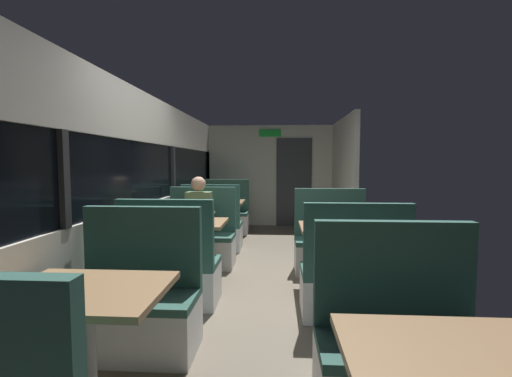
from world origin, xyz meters
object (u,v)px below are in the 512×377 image
Objects in this scene: bench_far_window_facing_end at (213,230)px; bench_far_window_facing_entry at (225,217)px; bench_rear_aisle_facing_end at (353,283)px; bench_rear_aisle_facing_entry at (331,247)px; bench_mid_window_facing_end at (171,273)px; dining_table_rear_aisle at (340,235)px; dining_table_mid_window at (188,230)px; seated_passenger at (200,229)px; bench_near_window_facing_entry at (136,308)px; dining_table_far_window at (219,206)px; dining_table_near_window at (86,306)px; bench_front_aisle_facing_entry at (400,359)px; bench_mid_window_facing_entry at (201,242)px.

bench_far_window_facing_end is 1.00× the size of bench_far_window_facing_entry.
bench_rear_aisle_facing_entry is (0.00, 1.40, 0.00)m from bench_rear_aisle_facing_end.
dining_table_rear_aisle is (1.79, 0.50, 0.31)m from bench_mid_window_facing_end.
dining_table_mid_window is at bearing 173.62° from dining_table_rear_aisle.
seated_passenger reaches higher than bench_far_window_facing_end.
dining_table_far_window is at bearing 90.00° from bench_near_window_facing_entry.
bench_mid_window_facing_end is (0.00, 0.89, 0.00)m from bench_near_window_facing_entry.
dining_table_near_window is at bearing -90.00° from bench_near_window_facing_entry.
bench_mid_window_facing_entry is at bearing 121.74° from bench_front_aisle_facing_entry.
dining_table_rear_aisle is (1.79, 1.39, 0.31)m from bench_near_window_facing_entry.
bench_near_window_facing_entry is at bearing -90.00° from bench_mid_window_facing_entry.
seated_passenger is at bearing 122.40° from bench_front_aisle_facing_entry.
bench_rear_aisle_facing_entry reaches higher than dining_table_mid_window.
bench_far_window_facing_entry is (0.00, 0.70, -0.31)m from dining_table_far_window.
dining_table_mid_window is 2.85m from bench_front_aisle_facing_entry.
bench_front_aisle_facing_entry is at bearing -90.00° from dining_table_rear_aisle.
dining_table_far_window and dining_table_rear_aisle have the same top height.
dining_table_far_window is at bearing 90.00° from bench_mid_window_facing_entry.
bench_mid_window_facing_entry is 3.40m from bench_front_aisle_facing_entry.
seated_passenger is at bearing 90.00° from dining_table_near_window.
bench_far_window_facing_entry is at bearing 90.00° from seated_passenger.
bench_rear_aisle_facing_entry is at bearing 90.00° from bench_rear_aisle_facing_end.
dining_table_near_window is at bearing -176.82° from bench_front_aisle_facing_entry.
bench_mid_window_facing_entry is at bearing -90.00° from dining_table_far_window.
bench_front_aisle_facing_entry is (1.79, -4.49, -0.31)m from dining_table_far_window.
bench_rear_aisle_facing_end is at bearing -6.38° from bench_mid_window_facing_end.
bench_rear_aisle_facing_entry reaches higher than dining_table_near_window.
dining_table_near_window is at bearing -90.00° from dining_table_far_window.
dining_table_near_window and dining_table_mid_window have the same top height.
seated_passenger is (-1.79, 1.53, 0.21)m from bench_rear_aisle_facing_end.
dining_table_near_window is at bearing -142.09° from bench_rear_aisle_facing_end.
dining_table_near_window is 2.75m from dining_table_rear_aisle.
dining_table_rear_aisle is at bearing -26.68° from bench_mid_window_facing_entry.
bench_rear_aisle_facing_entry is at bearing -54.32° from bench_far_window_facing_entry.
dining_table_rear_aisle is (1.79, -1.79, 0.31)m from bench_far_window_facing_end.
dining_table_mid_window is at bearing -164.41° from bench_rear_aisle_facing_entry.
bench_far_window_facing_entry is at bearing 90.00° from bench_mid_window_facing_entry.
bench_rear_aisle_facing_end is at bearing -60.72° from dining_table_far_window.
dining_table_rear_aisle is at bearing -54.32° from dining_table_far_window.
dining_table_rear_aisle is (1.79, -0.20, 0.00)m from dining_table_mid_window.
bench_mid_window_facing_end is 0.87× the size of seated_passenger.
bench_near_window_facing_entry is 4.59m from bench_far_window_facing_entry.
bench_mid_window_facing_end and bench_mid_window_facing_entry have the same top height.
bench_mid_window_facing_end and bench_rear_aisle_facing_entry have the same top height.
bench_rear_aisle_facing_end is 1.40m from bench_rear_aisle_facing_entry.
bench_near_window_facing_entry and bench_rear_aisle_facing_entry have the same top height.
bench_mid_window_facing_end is 1.00× the size of bench_rear_aisle_facing_end.
dining_table_far_window is 0.82× the size of bench_rear_aisle_facing_entry.
bench_mid_window_facing_entry is at bearing 90.00° from seated_passenger.
dining_table_near_window is at bearing -90.00° from dining_table_mid_window.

